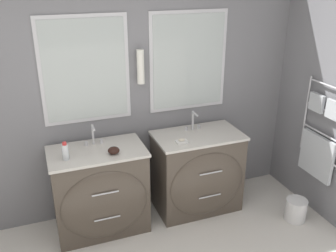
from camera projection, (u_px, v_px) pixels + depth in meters
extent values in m
cube|color=slate|center=(95.00, 94.00, 3.60)|extent=(5.86, 0.06, 2.60)
cube|color=silver|center=(85.00, 70.00, 3.45)|extent=(0.83, 0.02, 1.00)
cube|color=#B2BCBA|center=(85.00, 71.00, 3.44)|extent=(0.76, 0.01, 0.93)
cube|color=silver|center=(188.00, 61.00, 3.78)|extent=(0.83, 0.02, 1.00)
cube|color=#B2BCBA|center=(189.00, 62.00, 3.77)|extent=(0.76, 0.01, 0.93)
cylinder|color=white|center=(141.00, 67.00, 3.57)|extent=(0.07, 0.07, 0.33)
cube|color=silver|center=(139.00, 66.00, 3.61)|extent=(0.05, 0.02, 0.08)
cylinder|color=silver|center=(306.00, 113.00, 3.92)|extent=(0.02, 0.02, 0.80)
cylinder|color=silver|center=(330.00, 86.00, 3.54)|extent=(0.02, 0.53, 0.02)
cylinder|color=silver|center=(326.00, 110.00, 3.64)|extent=(0.02, 0.53, 0.02)
cylinder|color=silver|center=(322.00, 133.00, 3.73)|extent=(0.02, 0.53, 0.02)
cylinder|color=silver|center=(318.00, 155.00, 3.83)|extent=(0.02, 0.53, 0.02)
cube|color=#B7BCC1|center=(316.00, 156.00, 3.82)|extent=(0.04, 0.45, 0.45)
cube|color=#B7BCC1|center=(334.00, 110.00, 3.51)|extent=(0.04, 0.18, 0.18)
cube|color=#B7BCC1|center=(317.00, 103.00, 3.72)|extent=(0.04, 0.18, 0.18)
cube|color=#4C4238|center=(100.00, 191.00, 3.64)|extent=(0.87, 0.51, 0.83)
ellipsoid|color=#4C4238|center=(105.00, 205.00, 3.42)|extent=(0.80, 0.11, 0.70)
cube|color=beige|center=(97.00, 152.00, 3.47)|extent=(0.90, 0.53, 0.03)
ellipsoid|color=white|center=(97.00, 155.00, 3.46)|extent=(0.41, 0.36, 0.08)
cylinder|color=silver|center=(105.00, 194.00, 3.30)|extent=(0.24, 0.01, 0.01)
cylinder|color=silver|center=(107.00, 219.00, 3.40)|extent=(0.24, 0.01, 0.01)
cube|color=#4C4238|center=(197.00, 173.00, 3.97)|extent=(0.87, 0.51, 0.83)
ellipsoid|color=#4C4238|center=(207.00, 184.00, 3.75)|extent=(0.80, 0.11, 0.70)
cube|color=beige|center=(198.00, 136.00, 3.81)|extent=(0.90, 0.53, 0.03)
ellipsoid|color=white|center=(199.00, 139.00, 3.79)|extent=(0.41, 0.36, 0.08)
cylinder|color=silver|center=(211.00, 173.00, 3.63)|extent=(0.24, 0.01, 0.01)
cylinder|color=silver|center=(210.00, 196.00, 3.74)|extent=(0.24, 0.01, 0.01)
cylinder|color=silver|center=(93.00, 135.00, 3.55)|extent=(0.02, 0.02, 0.20)
cylinder|color=silver|center=(93.00, 128.00, 3.47)|extent=(0.02, 0.11, 0.02)
cylinder|color=silver|center=(86.00, 144.00, 3.56)|extent=(0.03, 0.03, 0.04)
cylinder|color=silver|center=(101.00, 141.00, 3.60)|extent=(0.03, 0.03, 0.04)
cylinder|color=silver|center=(193.00, 120.00, 3.88)|extent=(0.02, 0.02, 0.20)
cylinder|color=silver|center=(195.00, 114.00, 3.80)|extent=(0.02, 0.11, 0.02)
cylinder|color=silver|center=(186.00, 129.00, 3.89)|extent=(0.03, 0.03, 0.04)
cylinder|color=silver|center=(199.00, 127.00, 3.94)|extent=(0.03, 0.03, 0.04)
cylinder|color=silver|center=(65.00, 152.00, 3.27)|extent=(0.06, 0.06, 0.14)
cylinder|color=red|center=(64.00, 144.00, 3.24)|extent=(0.04, 0.04, 0.02)
ellipsoid|color=black|center=(114.00, 150.00, 3.39)|extent=(0.11, 0.11, 0.06)
cube|color=white|center=(182.00, 142.00, 3.61)|extent=(0.11, 0.08, 0.02)
ellipsoid|color=#F2E5CC|center=(182.00, 140.00, 3.60)|extent=(0.07, 0.05, 0.02)
cylinder|color=silver|center=(296.00, 210.00, 3.86)|extent=(0.22, 0.22, 0.24)
torus|color=silver|center=(297.00, 201.00, 3.82)|extent=(0.22, 0.22, 0.01)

